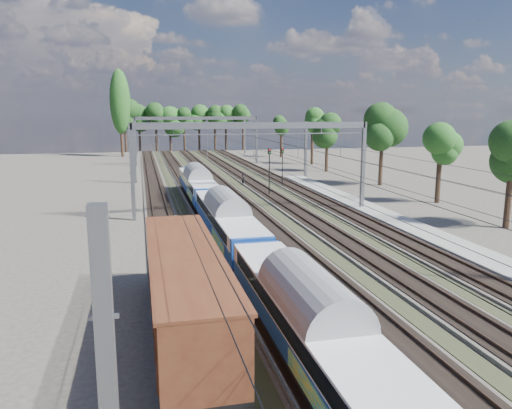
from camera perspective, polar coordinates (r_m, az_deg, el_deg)
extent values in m
plane|color=#47423A|center=(22.55, 17.69, -16.51)|extent=(220.00, 220.00, 0.00)
cube|color=#47423A|center=(62.90, -11.37, 1.29)|extent=(3.00, 130.00, 0.15)
cube|color=black|center=(62.88, -11.37, 1.38)|extent=(2.50, 130.00, 0.06)
cube|color=#473326|center=(62.85, -12.03, 1.44)|extent=(0.08, 130.00, 0.14)
cube|color=#473326|center=(62.89, -10.72, 1.50)|extent=(0.08, 130.00, 0.14)
cube|color=#47423A|center=(63.18, -7.29, 1.46)|extent=(3.00, 130.00, 0.15)
cube|color=black|center=(63.17, -7.29, 1.55)|extent=(2.50, 130.00, 0.06)
cube|color=#473326|center=(63.08, -7.94, 1.61)|extent=(0.08, 130.00, 0.14)
cube|color=#473326|center=(63.23, -6.64, 1.66)|extent=(0.08, 130.00, 0.14)
cube|color=#47423A|center=(63.78, -3.26, 1.62)|extent=(3.00, 130.00, 0.15)
cube|color=black|center=(63.77, -3.27, 1.70)|extent=(2.50, 130.00, 0.06)
cube|color=#473326|center=(63.63, -3.91, 1.77)|extent=(0.08, 130.00, 0.14)
cube|color=#473326|center=(63.88, -2.63, 1.81)|extent=(0.08, 130.00, 0.14)
cube|color=#47423A|center=(64.69, 0.67, 1.76)|extent=(3.00, 130.00, 0.15)
cube|color=black|center=(64.68, 0.67, 1.85)|extent=(2.50, 130.00, 0.06)
cube|color=#473326|center=(64.49, 0.04, 1.91)|extent=(0.08, 130.00, 0.14)
cube|color=#473326|center=(64.83, 1.29, 1.95)|extent=(0.08, 130.00, 0.14)
cube|color=#47423A|center=(65.89, 4.47, 1.89)|extent=(3.00, 130.00, 0.15)
cube|color=black|center=(65.88, 4.47, 1.98)|extent=(2.50, 130.00, 0.06)
cube|color=#473326|center=(65.65, 3.87, 2.04)|extent=(0.08, 130.00, 0.14)
cube|color=#473326|center=(66.08, 5.07, 2.08)|extent=(0.08, 130.00, 0.14)
cube|color=#313220|center=(63.01, -9.32, 1.33)|extent=(1.10, 130.00, 0.05)
cube|color=#313220|center=(63.45, -5.27, 1.50)|extent=(1.10, 130.00, 0.05)
cube|color=#313220|center=(64.21, -1.29, 1.65)|extent=(1.10, 130.00, 0.05)
cube|color=#313220|center=(65.26, 2.59, 1.79)|extent=(1.10, 130.00, 0.05)
cube|color=gray|center=(44.60, 17.94, -2.75)|extent=(3.00, 70.00, 0.30)
cube|color=slate|center=(47.41, -13.98, 3.57)|extent=(0.35, 0.35, 9.00)
cube|color=slate|center=(52.35, 12.13, 4.29)|extent=(0.35, 0.35, 9.00)
cube|color=slate|center=(48.29, -0.28, 9.01)|extent=(23.00, 0.35, 0.60)
cube|color=slate|center=(95.24, -13.65, 7.01)|extent=(0.35, 0.35, 9.00)
cube|color=slate|center=(97.79, 0.05, 7.40)|extent=(0.35, 0.35, 9.00)
cube|color=slate|center=(95.68, -6.77, 9.77)|extent=(23.00, 0.35, 0.60)
cube|color=slate|center=(72.31, -13.75, 5.74)|extent=(0.35, 0.35, 8.50)
cube|color=slate|center=(117.22, -13.59, 7.53)|extent=(0.35, 0.35, 8.50)
cube|color=slate|center=(76.35, 5.70, 6.23)|extent=(0.35, 0.35, 8.50)
cube|color=slate|center=(119.75, -1.29, 7.89)|extent=(0.35, 0.35, 8.50)
cylinder|color=black|center=(62.26, -11.55, 6.23)|extent=(0.03, 130.00, 0.03)
cylinder|color=black|center=(62.19, -11.59, 7.24)|extent=(0.03, 130.00, 0.03)
cylinder|color=black|center=(62.55, -7.41, 6.37)|extent=(0.03, 130.00, 0.03)
cylinder|color=black|center=(62.48, -7.43, 7.38)|extent=(0.03, 130.00, 0.03)
cylinder|color=black|center=(63.15, -3.32, 6.48)|extent=(0.03, 130.00, 0.03)
cylinder|color=black|center=(63.08, -3.33, 7.48)|extent=(0.03, 130.00, 0.03)
cylinder|color=black|center=(64.07, 0.68, 6.56)|extent=(0.03, 130.00, 0.03)
cylinder|color=black|center=(64.00, 0.68, 7.54)|extent=(0.03, 130.00, 0.03)
cylinder|color=black|center=(65.29, 4.54, 6.60)|extent=(0.03, 130.00, 0.03)
cylinder|color=black|center=(65.22, 4.56, 7.57)|extent=(0.03, 130.00, 0.03)
cylinder|color=black|center=(128.17, -14.67, 7.42)|extent=(0.56, 0.56, 7.14)
sphere|color=#143413|center=(128.01, -14.80, 9.98)|extent=(5.37, 5.37, 5.37)
cylinder|color=black|center=(128.96, -13.28, 7.28)|extent=(0.56, 0.56, 6.14)
sphere|color=#143413|center=(128.78, -13.37, 9.46)|extent=(4.22, 4.22, 4.22)
cylinder|color=black|center=(130.01, -11.67, 7.34)|extent=(0.56, 0.56, 6.01)
sphere|color=#143413|center=(129.83, -11.75, 9.46)|extent=(5.36, 5.36, 5.36)
cylinder|color=black|center=(130.50, -9.82, 7.47)|extent=(0.56, 0.56, 6.25)
sphere|color=#143413|center=(130.33, -9.89, 9.66)|extent=(5.27, 5.27, 5.27)
cylinder|color=black|center=(129.59, -8.21, 7.34)|extent=(0.56, 0.56, 5.56)
sphere|color=#143413|center=(129.41, -8.26, 9.31)|extent=(4.94, 4.94, 4.94)
cylinder|color=black|center=(131.69, -6.58, 7.84)|extent=(0.56, 0.56, 7.44)
sphere|color=#143413|center=(131.54, -6.64, 10.43)|extent=(5.47, 5.47, 5.47)
cylinder|color=black|center=(130.08, -5.12, 7.81)|extent=(0.56, 0.56, 7.31)
sphere|color=#143413|center=(129.92, -5.16, 10.38)|extent=(5.27, 5.27, 5.27)
cylinder|color=black|center=(130.34, -3.31, 7.78)|extent=(0.56, 0.56, 7.06)
sphere|color=#143413|center=(130.18, -3.34, 10.27)|extent=(4.64, 4.64, 4.64)
cylinder|color=black|center=(133.30, -2.09, 7.79)|extent=(0.56, 0.56, 6.73)
sphere|color=#143413|center=(133.14, -2.10, 10.10)|extent=(4.30, 4.30, 4.30)
cylinder|color=black|center=(48.82, 27.09, 0.62)|extent=(0.56, 0.56, 5.15)
cylinder|color=black|center=(60.16, 18.67, 3.40)|extent=(0.56, 0.56, 6.14)
sphere|color=#143413|center=(59.78, 18.96, 8.08)|extent=(3.66, 3.66, 3.66)
cylinder|color=black|center=(69.33, 14.42, 4.87)|extent=(0.56, 0.56, 6.96)
sphere|color=#143413|center=(69.02, 14.64, 9.47)|extent=(4.95, 4.95, 4.95)
cylinder|color=black|center=(84.19, 9.18, 5.87)|extent=(0.56, 0.56, 6.46)
sphere|color=#143413|center=(83.92, 9.28, 9.39)|extent=(4.53, 4.53, 4.53)
cylinder|color=black|center=(96.32, 5.98, 6.56)|extent=(0.56, 0.56, 6.55)
sphere|color=#143413|center=(96.09, 6.04, 9.68)|extent=(4.63, 4.63, 4.63)
cylinder|color=black|center=(109.77, 3.18, 7.02)|extent=(0.56, 0.56, 6.21)
sphere|color=#143413|center=(109.56, 3.20, 9.61)|extent=(3.50, 3.50, 3.50)
cylinder|color=black|center=(115.15, -15.19, 9.28)|extent=(0.70, 0.70, 16.00)
ellipsoid|color=#21511B|center=(115.14, -15.29, 11.26)|extent=(4.40, 4.40, 14.08)
cube|color=black|center=(26.49, 1.41, -10.57)|extent=(1.87, 2.80, 0.75)
cube|color=#103399|center=(20.18, 6.21, -13.37)|extent=(2.62, 18.68, 1.77)
cube|color=silver|center=(19.99, 6.24, -12.15)|extent=(2.69, 17.94, 0.89)
cube|color=black|center=(20.45, 9.90, -11.71)|extent=(0.04, 15.88, 0.65)
cube|color=yellow|center=(17.01, 11.04, -20.19)|extent=(2.71, 5.23, 0.65)
cylinder|color=gray|center=(19.83, 6.27, -11.03)|extent=(2.65, 18.68, 2.65)
cube|color=black|center=(32.20, -1.37, -6.67)|extent=(1.87, 2.80, 0.75)
cube|color=black|center=(44.67, -4.79, -1.76)|extent=(1.87, 2.80, 0.75)
cube|color=#103399|center=(38.05, -3.39, -1.78)|extent=(2.62, 18.68, 1.77)
cube|color=silver|center=(37.96, -3.40, -1.09)|extent=(2.69, 17.94, 0.89)
cube|color=black|center=(38.20, -1.39, -1.00)|extent=(0.04, 15.88, 0.65)
cube|color=yellow|center=(34.23, -2.21, -3.99)|extent=(2.71, 5.23, 0.65)
cylinder|color=gray|center=(37.87, -3.40, -0.47)|extent=(2.65, 18.68, 2.65)
cube|color=black|center=(50.69, -5.82, -0.29)|extent=(1.87, 2.80, 0.75)
cube|color=black|center=(63.50, -7.34, 1.91)|extent=(1.87, 2.80, 0.75)
cube|color=#103399|center=(56.86, -6.69, 2.32)|extent=(2.62, 18.68, 1.77)
cube|color=silver|center=(56.79, -6.70, 2.79)|extent=(2.69, 17.94, 0.89)
cube|color=black|center=(56.96, -5.35, 2.84)|extent=(0.04, 15.88, 0.65)
cube|color=yellow|center=(52.90, -6.17, 1.20)|extent=(2.71, 5.23, 0.65)
cylinder|color=gray|center=(56.74, -6.71, 3.21)|extent=(2.65, 18.68, 2.65)
cube|color=black|center=(18.83, -6.42, -19.98)|extent=(2.15, 2.80, 0.75)
cube|color=black|center=(28.39, -8.97, -9.17)|extent=(2.15, 2.80, 0.75)
cube|color=black|center=(23.31, -8.01, -12.40)|extent=(2.91, 15.07, 0.22)
cube|color=#4A2013|center=(22.76, -8.11, -8.90)|extent=(2.91, 15.07, 2.80)
cube|color=#4A2013|center=(22.32, -8.21, -5.38)|extent=(3.12, 15.07, 0.13)
imported|color=black|center=(68.45, -1.46, 2.89)|extent=(0.46, 0.64, 1.65)
cylinder|color=black|center=(60.03, 1.52, 3.39)|extent=(0.14, 0.14, 4.98)
cube|color=black|center=(59.74, 1.54, 6.09)|extent=(0.40, 0.33, 0.70)
sphere|color=red|center=(59.60, 1.57, 6.27)|extent=(0.16, 0.16, 0.16)
sphere|color=#0C9919|center=(59.62, 1.57, 5.94)|extent=(0.16, 0.16, 0.16)
cylinder|color=black|center=(67.14, 3.03, 3.96)|extent=(0.13, 0.13, 4.53)
cube|color=black|center=(66.89, 3.05, 6.16)|extent=(0.33, 0.21, 0.63)
sphere|color=red|center=(66.76, 3.08, 6.31)|extent=(0.15, 0.15, 0.15)
sphere|color=#0C9919|center=(66.79, 3.08, 6.04)|extent=(0.15, 0.15, 0.15)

